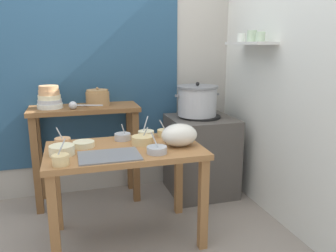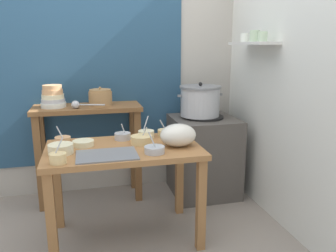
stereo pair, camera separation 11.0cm
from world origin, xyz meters
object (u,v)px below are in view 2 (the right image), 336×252
back_shelf_table (88,130)px  clay_pot (100,98)px  ladle (77,105)px  prep_bowl_3 (63,141)px  prep_bowl_6 (146,134)px  steamer_pot (200,101)px  bowl_stack_enamel (53,97)px  prep_bowl_0 (165,132)px  prep_bowl_5 (142,140)px  prep_bowl_2 (123,136)px  prep_table (124,162)px  prep_bowl_8 (61,148)px  serving_tray (107,155)px  prep_bowl_4 (83,143)px  prep_bowl_1 (58,158)px  prep_bowl_7 (155,149)px  stove_block (203,156)px  plastic_bag (178,135)px

back_shelf_table → clay_pot: 0.32m
ladle → prep_bowl_3: 0.53m
prep_bowl_6 → clay_pot: bearing=119.6°
steamer_pot → ladle: 1.13m
bowl_stack_enamel → prep_bowl_0: size_ratio=1.56×
clay_pot → prep_bowl_5: size_ratio=1.31×
prep_bowl_2 → prep_bowl_6: size_ratio=0.78×
prep_table → prep_bowl_8: bearing=-173.8°
back_shelf_table → serving_tray: back_shelf_table is taller
clay_pot → ladle: 0.24m
prep_bowl_4 → prep_bowl_6: bearing=12.1°
back_shelf_table → ladle: ladle is taller
prep_bowl_1 → prep_bowl_7: prep_bowl_1 is taller
serving_tray → prep_bowl_5: bearing=38.8°
steamer_pot → prep_bowl_1: 1.54m
stove_block → prep_bowl_2: prep_bowl_2 is taller
ladle → prep_bowl_1: size_ratio=1.75×
steamer_pot → prep_bowl_2: steamer_pot is taller
prep_bowl_7 → prep_bowl_3: bearing=150.6°
plastic_bag → prep_bowl_1: 0.84m
prep_table → prep_bowl_3: bearing=160.0°
prep_bowl_4 → prep_bowl_8: (-0.15, -0.15, 0.01)m
prep_bowl_7 → stove_block: bearing=51.4°
prep_bowl_5 → prep_bowl_6: size_ratio=0.94×
stove_block → prep_bowl_3: (-1.27, -0.48, 0.37)m
steamer_pot → prep_bowl_4: size_ratio=2.86×
plastic_bag → prep_bowl_2: 0.46m
plastic_bag → prep_bowl_2: (-0.37, 0.28, -0.05)m
clay_pot → prep_bowl_0: clay_pot is taller
prep_bowl_0 → prep_bowl_2: size_ratio=1.04×
bowl_stack_enamel → prep_bowl_6: bowl_stack_enamel is taller
prep_table → prep_bowl_2: prep_bowl_2 is taller
prep_table → serving_tray: size_ratio=2.75×
prep_table → prep_bowl_0: (0.36, 0.22, 0.14)m
stove_block → prep_bowl_6: (-0.64, -0.43, 0.37)m
back_shelf_table → bowl_stack_enamel: 0.42m
steamer_pot → prep_bowl_6: size_ratio=2.57×
prep_bowl_5 → prep_bowl_6: bearing=68.1°
bowl_stack_enamel → prep_bowl_3: (0.10, -0.61, -0.23)m
stove_block → prep_bowl_1: (-1.28, -0.88, 0.37)m
plastic_bag → prep_bowl_8: size_ratio=1.59×
bowl_stack_enamel → prep_bowl_5: 1.00m
ladle → prep_bowl_7: 1.00m
prep_table → prep_bowl_0: prep_bowl_0 is taller
steamer_pot → prep_bowl_6: (-0.60, -0.45, -0.17)m
prep_bowl_6 → prep_bowl_2: bearing=179.3°
prep_bowl_7 → prep_bowl_0: bearing=67.8°
prep_bowl_5 → prep_bowl_8: bearing=-170.7°
serving_tray → prep_bowl_2: bearing=68.6°
clay_pot → plastic_bag: bearing=-58.9°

